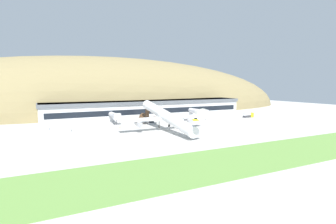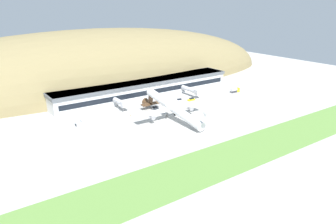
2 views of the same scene
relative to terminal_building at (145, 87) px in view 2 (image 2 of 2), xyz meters
name	(u,v)px [view 2 (image 2 of 2)]	position (x,y,z in m)	size (l,w,h in m)	color
ground_plane	(185,118)	(-4.02, -44.57, -5.61)	(390.51, 390.51, 0.00)	#B7B5AF
grass_strip_foreground	(254,148)	(-4.02, -88.51, -5.57)	(351.46, 22.26, 0.08)	#669342
hill_backdrop	(94,85)	(-14.30, 44.45, -5.61)	(309.97, 83.01, 75.72)	olive
terminal_building	(145,87)	(0.00, 0.00, 0.00)	(116.44, 17.00, 9.90)	silver
jetway_0	(121,103)	(-24.44, -14.90, -1.62)	(3.38, 12.44, 5.43)	silver
jetway_1	(192,90)	(22.59, -16.89, -1.62)	(3.38, 16.20, 5.43)	silver
cargo_airplane	(172,108)	(-10.71, -42.68, 0.29)	(38.27, 52.83, 12.21)	white
service_car_0	(191,99)	(17.10, -23.52, -4.96)	(4.55, 1.70, 1.58)	gold
service_car_1	(179,100)	(10.35, -20.61, -5.00)	(4.18, 1.96, 1.49)	silver
service_car_2	(155,108)	(-9.13, -24.85, -4.97)	(3.79, 2.11, 1.55)	#999EA3
fuel_truck	(235,90)	(51.07, -25.59, -4.14)	(6.31, 2.49, 3.07)	gold
box_truck	(84,123)	(-49.73, -26.99, -4.09)	(7.93, 2.66, 3.27)	silver
traffic_cone_0	(130,115)	(-25.28, -26.75, -5.33)	(0.52, 0.52, 0.58)	orange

